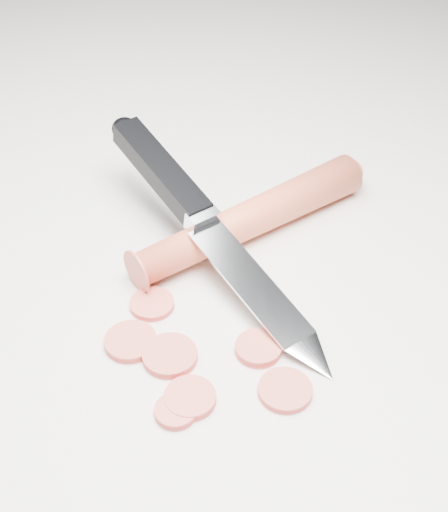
{
  "coord_description": "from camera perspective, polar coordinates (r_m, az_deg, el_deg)",
  "views": [
    {
      "loc": [
        0.04,
        -0.38,
        0.4
      ],
      "look_at": [
        0.02,
        0.05,
        0.02
      ],
      "focal_mm": 50.0,
      "sensor_mm": 36.0,
      "label": 1
    }
  ],
  "objects": [
    {
      "name": "carrot",
      "position": [
        0.61,
        2.19,
        3.03
      ],
      "size": [
        0.2,
        0.17,
        0.03
      ],
      "primitive_type": "cylinder",
      "rotation": [
        1.57,
        0.0,
        -0.87
      ],
      "color": "#DA4E2F",
      "rests_on": "ground"
    },
    {
      "name": "carrot_slice_6",
      "position": [
        0.5,
        4.91,
        -10.65
      ],
      "size": [
        0.04,
        0.04,
        0.01
      ],
      "primitive_type": "cylinder",
      "color": "#D74F3F",
      "rests_on": "ground"
    },
    {
      "name": "carrot_slice_0",
      "position": [
        0.53,
        -7.47,
        -6.8
      ],
      "size": [
        0.04,
        0.04,
        0.01
      ],
      "primitive_type": "cylinder",
      "color": "#D74F3F",
      "rests_on": "ground"
    },
    {
      "name": "carrot_slice_4",
      "position": [
        0.52,
        2.76,
        -7.38
      ],
      "size": [
        0.03,
        0.03,
        0.01
      ],
      "primitive_type": "cylinder",
      "color": "#D74F3F",
      "rests_on": "ground"
    },
    {
      "name": "kitchen_knife",
      "position": [
        0.57,
        -0.77,
        2.11
      ],
      "size": [
        0.22,
        0.25,
        0.08
      ],
      "primitive_type": null,
      "color": "silver",
      "rests_on": "ground"
    },
    {
      "name": "carrot_slice_3",
      "position": [
        0.49,
        -3.87,
        -12.27
      ],
      "size": [
        0.03,
        0.03,
        0.01
      ],
      "primitive_type": "cylinder",
      "color": "#D74F3F",
      "rests_on": "ground"
    },
    {
      "name": "carrot_slice_2",
      "position": [
        0.56,
        -5.78,
        -3.85
      ],
      "size": [
        0.03,
        0.03,
        0.01
      ],
      "primitive_type": "cylinder",
      "color": "#D74F3F",
      "rests_on": "ground"
    },
    {
      "name": "ground",
      "position": [
        0.55,
        -1.92,
        -4.79
      ],
      "size": [
        2.4,
        2.4,
        0.0
      ],
      "primitive_type": "plane",
      "color": "silver",
      "rests_on": "ground"
    },
    {
      "name": "carrot_slice_5",
      "position": [
        0.52,
        -4.35,
        -7.95
      ],
      "size": [
        0.04,
        0.04,
        0.01
      ],
      "primitive_type": "cylinder",
      "color": "#D74F3F",
      "rests_on": "ground"
    },
    {
      "name": "carrot_slice_1",
      "position": [
        0.5,
        -2.73,
        -11.28
      ],
      "size": [
        0.04,
        0.04,
        0.01
      ],
      "primitive_type": "cylinder",
      "color": "#D74F3F",
      "rests_on": "ground"
    }
  ]
}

